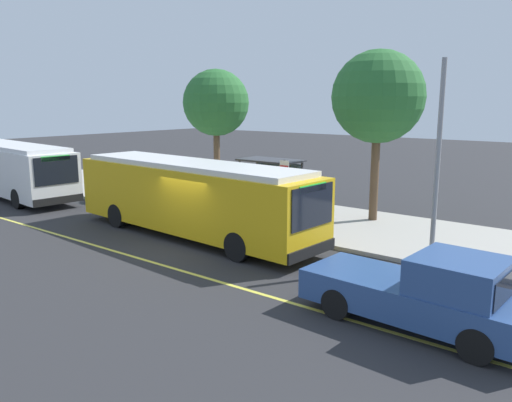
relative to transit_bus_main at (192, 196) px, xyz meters
The scene contains 13 objects.
ground_plane 2.12m from the transit_bus_main, 47.31° to the right, with size 120.00×120.00×0.00m, color #2B2B2D.
sidewalk_curb 5.31m from the transit_bus_main, 79.45° to the left, with size 44.00×6.40×0.15m, color #A8A399.
lane_stripe_center 3.71m from the transit_bus_main, 73.84° to the right, with size 36.00×0.14×0.01m, color #E0D64C.
transit_bus_main is the anchor object (origin of this frame).
transit_bus_second 13.71m from the transit_bus_main, behind, with size 10.89×3.53×2.95m.
pickup_truck 10.56m from the transit_bus_main, 13.86° to the right, with size 5.49×2.26×1.85m.
bus_shelter 5.02m from the transit_bus_main, 89.76° to the left, with size 2.90×1.60×2.48m.
waiting_bench 5.14m from the transit_bus_main, 84.42° to the left, with size 1.60×0.48×0.95m.
route_sign_post 3.71m from the transit_bus_main, 48.52° to the left, with size 0.44×0.08×2.80m.
pedestrian_commuter 3.79m from the transit_bus_main, 64.74° to the left, with size 0.24×0.40×1.69m.
street_tree_near_shelter 8.78m from the transit_bus_main, 54.48° to the left, with size 3.89×3.89×7.22m.
street_tree_upstreet 10.05m from the transit_bus_main, 126.66° to the left, with size 3.70×3.70×6.87m.
utility_pole 9.11m from the transit_bus_main, 15.82° to the left, with size 0.16×0.16×6.40m, color gray.
Camera 1 is at (13.06, -12.67, 5.22)m, focal length 35.57 mm.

